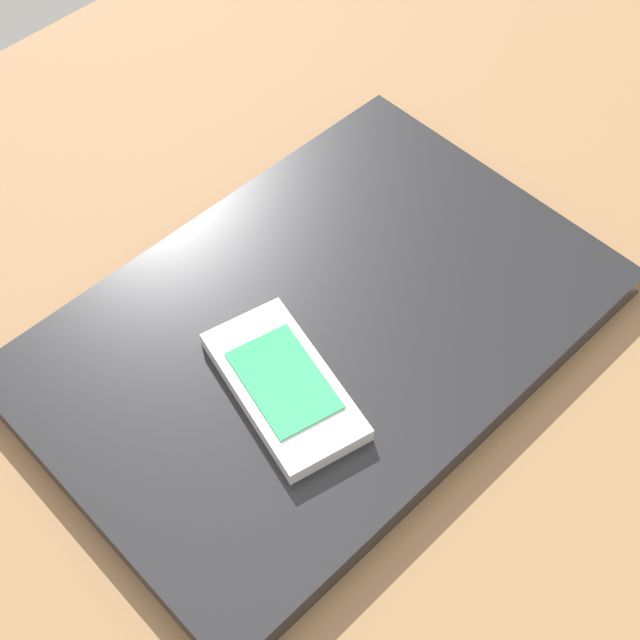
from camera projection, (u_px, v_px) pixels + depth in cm
name	position (u px, v px, depth cm)	size (l,w,h in cm)	color
desk_surface	(244.00, 440.00, 54.11)	(120.00, 80.00, 3.00)	olive
laptop_closed	(320.00, 330.00, 55.85)	(35.45, 23.85, 1.95)	black
cell_phone_on_laptop	(284.00, 385.00, 51.65)	(7.85, 11.76, 1.22)	silver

